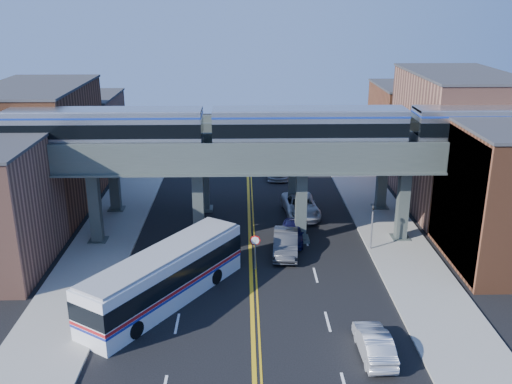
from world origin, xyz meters
TOP-DOWN VIEW (x-y plane):
  - ground at (0.00, 0.00)m, footprint 120.00×120.00m
  - sidewalk_west at (-11.50, 10.00)m, footprint 5.00×70.00m
  - sidewalk_east at (11.50, 10.00)m, footprint 5.00×70.00m
  - building_west_b at (-18.50, 16.00)m, footprint 8.00×14.00m
  - building_west_c at (-18.50, 29.00)m, footprint 8.00×10.00m
  - building_east_a at (18.50, 4.00)m, footprint 8.00×10.00m
  - building_east_b at (18.50, 16.00)m, footprint 8.00×14.00m
  - building_east_c at (18.50, 29.00)m, footprint 8.00×10.00m
  - mural_panel at (14.55, 4.00)m, footprint 0.10×9.50m
  - elevated_viaduct_near at (0.00, 8.00)m, footprint 52.00×3.60m
  - elevated_viaduct_far at (0.00, 15.00)m, footprint 52.00×3.60m
  - transit_train at (4.44, 8.00)m, footprint 44.59×2.79m
  - stop_sign at (0.30, 3.00)m, footprint 0.76×0.09m
  - traffic_signal at (9.20, 6.00)m, footprint 0.15×0.18m
  - transit_bus at (-5.48, -1.32)m, footprint 9.50×12.22m
  - car_lane_a at (3.35, 7.85)m, footprint 2.33×4.70m
  - car_lane_b at (2.66, 5.63)m, footprint 2.24×5.31m
  - car_lane_c at (4.57, 13.62)m, footprint 3.27×6.31m
  - car_lane_d at (3.22, 25.20)m, footprint 2.45×5.74m
  - car_parked_curb at (6.50, -7.40)m, footprint 1.65×4.49m

SIDE VIEW (x-z plane):
  - ground at x=0.00m, z-range 0.00..0.00m
  - sidewalk_west at x=-11.50m, z-range 0.00..0.16m
  - sidewalk_east at x=11.50m, z-range 0.00..0.16m
  - car_parked_curb at x=6.50m, z-range 0.00..1.47m
  - car_lane_a at x=3.35m, z-range 0.00..1.54m
  - car_lane_d at x=3.22m, z-range 0.00..1.65m
  - car_lane_c at x=4.57m, z-range 0.00..1.70m
  - car_lane_b at x=2.66m, z-range 0.00..1.70m
  - transit_bus at x=-5.48m, z-range 0.05..3.35m
  - stop_sign at x=0.30m, z-range 0.44..3.07m
  - traffic_signal at x=9.20m, z-range 0.25..4.35m
  - building_west_c at x=-18.50m, z-range 0.00..8.00m
  - building_east_c at x=18.50m, z-range 0.00..9.00m
  - mural_panel at x=14.55m, z-range 0.00..9.50m
  - building_east_a at x=18.50m, z-range 0.00..10.00m
  - building_west_b at x=-18.50m, z-range 0.00..11.00m
  - building_east_b at x=18.50m, z-range 0.00..12.00m
  - elevated_viaduct_near at x=0.00m, z-range 2.77..10.17m
  - elevated_viaduct_far at x=0.00m, z-range 2.77..10.17m
  - transit_train at x=4.44m, z-range 7.54..10.79m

